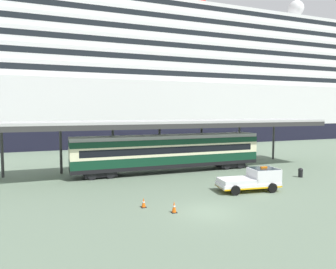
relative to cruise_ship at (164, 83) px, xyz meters
name	(u,v)px	position (x,y,z in m)	size (l,w,h in m)	color
ground_plane	(207,212)	(-15.58, -52.17, -13.45)	(400.00, 400.00, 0.00)	slate
cruise_ship	(164,83)	(0.00, 0.00, 0.00)	(141.42, 29.49, 40.43)	black
platform_canopy	(168,123)	(-13.24, -38.24, -8.03)	(39.28, 6.32, 5.69)	#B2B2B2
train_carriage	(169,151)	(-13.24, -38.69, -11.15)	(21.06, 2.81, 4.11)	black
service_truck	(254,179)	(-9.32, -48.63, -12.46)	(5.40, 2.71, 2.02)	white
traffic_cone_near	(144,203)	(-19.33, -49.76, -13.12)	(0.36, 0.36, 0.68)	black
traffic_cone_mid	(174,207)	(-17.74, -51.53, -13.07)	(0.36, 0.36, 0.77)	black
quay_bollard	(301,172)	(-1.63, -45.92, -12.93)	(0.48, 0.48, 0.96)	black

